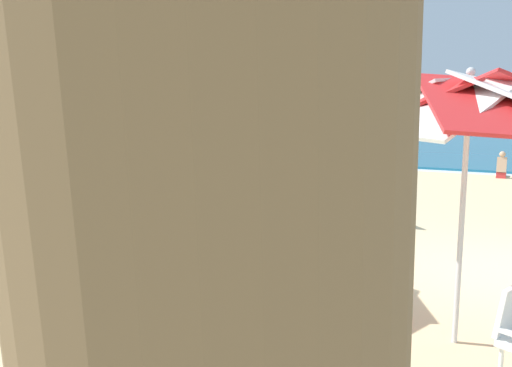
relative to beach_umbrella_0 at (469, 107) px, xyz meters
The scene contains 9 objects.
beach_umbrella_0 is the anchor object (origin of this frame).
beach_umbrella_1 3.43m from the beach_umbrella_0, behind, with size 2.53×2.53×2.65m.
plastic_chair_1 3.35m from the beach_umbrella_0, behind, with size 0.58×0.60×0.87m.
plastic_chair_2 4.51m from the beach_umbrella_0, 168.01° to the right, with size 0.63×0.63×0.87m.
plastic_chair_4 6.89m from the beach_umbrella_0, behind, with size 0.57×0.59×0.87m.
plastic_chair_5 6.13m from the beach_umbrella_0, behind, with size 0.55×0.53×0.87m.
sun_lounger_2 4.65m from the beach_umbrella_0, 116.93° to the left, with size 0.87×2.20×0.62m.
sun_lounger_3 4.96m from the beach_umbrella_0, 125.17° to the left, with size 1.02×2.22×0.62m.
beachgoer_seated 13.99m from the beach_umbrella_0, 91.60° to the left, with size 0.30×0.93×0.92m.
Camera 1 is at (0.03, -6.97, 2.16)m, focal length 34.05 mm.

